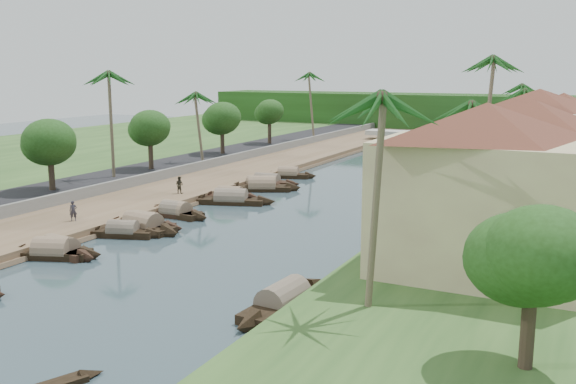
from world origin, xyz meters
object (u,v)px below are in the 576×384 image
at_px(bridge, 445,137).
at_px(person_near, 73,211).
at_px(sampan_1, 53,252).
at_px(building_near, 483,189).

bearing_deg(bridge, person_near, -100.90).
bearing_deg(person_near, sampan_1, -97.26).
distance_m(building_near, sampan_1, 29.73).
distance_m(sampan_1, person_near, 8.22).
xyz_separation_m(sampan_1, person_near, (-4.59, 6.70, 1.24)).
bearing_deg(sampan_1, bridge, 62.63).
relative_size(bridge, building_near, 1.89).
distance_m(bridge, building_near, 76.54).
relative_size(sampan_1, person_near, 4.42).
height_order(bridge, sampan_1, bridge).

